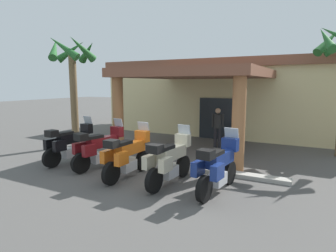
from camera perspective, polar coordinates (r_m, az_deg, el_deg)
The scene contains 10 objects.
ground_plane at distance 9.29m, azimuth -2.98°, elevation -9.27°, with size 80.00×80.00×0.00m, color #514F4C.
motel_building at distance 17.05m, azimuth 12.23°, elevation 5.86°, with size 14.12×10.85×4.10m.
motorcycle_black at distance 10.83m, azimuth -19.00°, elevation -3.34°, with size 0.77×2.21×1.61m.
motorcycle_maroon at distance 9.86m, azimuth -13.49°, elevation -4.25°, with size 0.89×2.19×1.61m.
motorcycle_orange at distance 8.73m, azimuth -8.10°, elevation -5.74°, with size 0.72×2.21×1.61m.
motorcycle_cream at distance 8.05m, azimuth 0.24°, elevation -6.87°, with size 0.73×2.21×1.61m.
motorcycle_blue at distance 7.57m, azimuth 9.90°, elevation -7.99°, with size 0.78×2.21×1.61m.
pedestrian at distance 12.85m, azimuth 9.86°, elevation 0.25°, with size 0.52×0.32×1.76m.
palm_tree_roadside at distance 13.48m, azimuth -18.50°, elevation 11.29°, with size 2.13×2.19×4.90m.
curb_strip at distance 10.22m, azimuth -2.67°, elevation -7.26°, with size 8.99×0.36×0.12m, color #ADA89E.
Camera 1 is at (4.48, -7.63, 2.82)m, focal length 30.58 mm.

